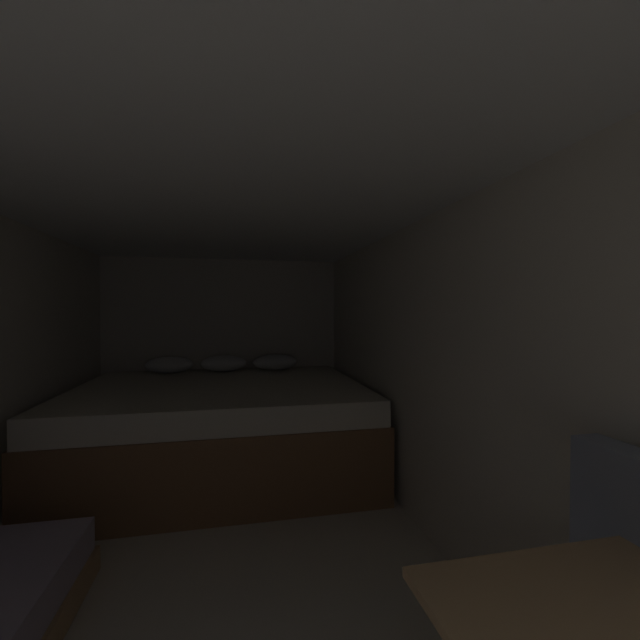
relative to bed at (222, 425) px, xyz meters
name	(u,v)px	position (x,y,z in m)	size (l,w,h in m)	color
ground_plane	(214,577)	(0.00, -1.46, -0.38)	(6.91, 6.91, 0.00)	beige
wall_back	(224,347)	(0.00, 1.02, 0.60)	(2.61, 0.05, 1.96)	beige
wall_right	(442,380)	(1.28, -1.46, 0.60)	(0.05, 4.91, 1.96)	beige
ceiling_slab	(212,192)	(0.00, -1.46, 1.60)	(2.61, 4.91, 0.05)	white
bed	(222,425)	(0.00, 0.00, 0.00)	(2.39, 1.91, 0.92)	brown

